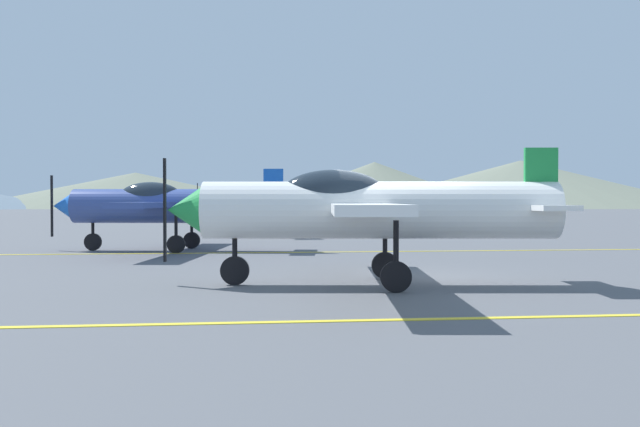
% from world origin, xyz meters
% --- Properties ---
extents(ground_plane, '(400.00, 400.00, 0.00)m').
position_xyz_m(ground_plane, '(0.00, 0.00, 0.00)').
color(ground_plane, '#54565B').
extents(apron_line_near, '(80.00, 0.16, 0.01)m').
position_xyz_m(apron_line_near, '(0.00, -4.83, 0.01)').
color(apron_line_near, yellow).
rests_on(apron_line_near, ground_plane).
extents(apron_line_far, '(80.00, 0.16, 0.01)m').
position_xyz_m(apron_line_far, '(0.00, 8.00, 0.01)').
color(apron_line_far, yellow).
rests_on(apron_line_far, ground_plane).
extents(airplane_near, '(7.83, 8.99, 2.69)m').
position_xyz_m(airplane_near, '(-0.78, -0.78, 1.51)').
color(airplane_near, white).
rests_on(airplane_near, ground_plane).
extents(airplane_mid, '(7.85, 8.99, 2.69)m').
position_xyz_m(airplane_mid, '(-5.50, 9.23, 1.51)').
color(airplane_mid, '#33478C').
rests_on(airplane_mid, ground_plane).
extents(airplane_far, '(7.79, 8.97, 2.69)m').
position_xyz_m(airplane_far, '(-1.30, 20.35, 1.51)').
color(airplane_far, white).
rests_on(airplane_far, ground_plane).
extents(hill_centerleft, '(75.97, 75.97, 8.11)m').
position_xyz_m(hill_centerleft, '(-27.26, 155.31, 4.05)').
color(hill_centerleft, slate).
rests_on(hill_centerleft, ground_plane).
extents(hill_centerright, '(58.95, 58.95, 10.83)m').
position_xyz_m(hill_centerright, '(29.21, 153.44, 5.42)').
color(hill_centerright, slate).
rests_on(hill_centerright, ground_plane).
extents(hill_right, '(85.02, 85.02, 11.32)m').
position_xyz_m(hill_right, '(64.94, 151.37, 5.66)').
color(hill_right, slate).
rests_on(hill_right, ground_plane).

